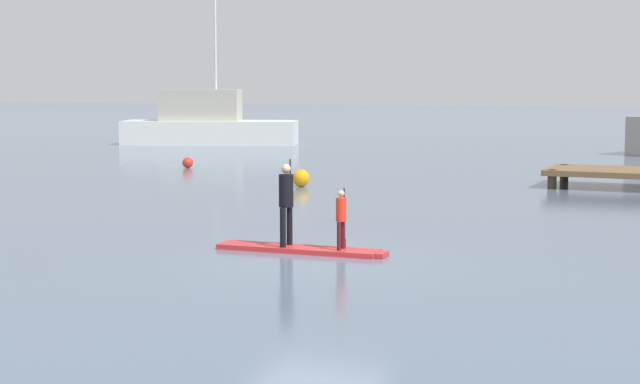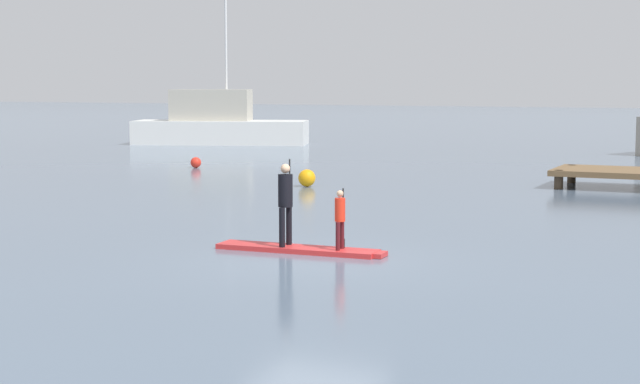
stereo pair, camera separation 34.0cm
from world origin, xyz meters
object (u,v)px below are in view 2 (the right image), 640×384
(paddler_adult, at_px, (286,199))
(mooring_buoy_mid, at_px, (307,178))
(paddleboard_near, at_px, (301,249))
(paddler_child_solo, at_px, (340,216))
(fishing_boat_green_midground, at_px, (218,124))
(mooring_buoy_far, at_px, (196,162))

(paddler_adult, distance_m, mooring_buoy_mid, 12.21)
(paddleboard_near, distance_m, paddler_child_solo, 1.09)
(paddleboard_near, height_order, mooring_buoy_mid, mooring_buoy_mid)
(paddleboard_near, distance_m, paddler_adult, 1.04)
(paddler_adult, relative_size, paddler_child_solo, 1.45)
(paddleboard_near, distance_m, fishing_boat_green_midground, 34.76)
(mooring_buoy_mid, bearing_deg, mooring_buoy_far, 147.06)
(paddler_adult, distance_m, mooring_buoy_far, 19.71)
(mooring_buoy_mid, height_order, mooring_buoy_far, mooring_buoy_mid)
(paddler_child_solo, distance_m, mooring_buoy_far, 20.37)
(fishing_boat_green_midground, relative_size, mooring_buoy_far, 23.02)
(paddleboard_near, bearing_deg, paddler_adult, -178.21)
(mooring_buoy_mid, relative_size, mooring_buoy_far, 1.32)
(paddler_adult, xyz_separation_m, paddler_child_solo, (1.15, 0.06, -0.29))
(fishing_boat_green_midground, xyz_separation_m, mooring_buoy_mid, (13.87, -17.88, -0.81))
(paddler_child_solo, bearing_deg, fishing_boat_green_midground, 124.44)
(paddler_child_solo, bearing_deg, paddler_adult, -176.86)
(paddler_child_solo, bearing_deg, mooring_buoy_far, 129.74)
(paddler_adult, bearing_deg, mooring_buoy_mid, 113.48)
(mooring_buoy_mid, distance_m, mooring_buoy_far, 8.35)
(paddler_adult, xyz_separation_m, mooring_buoy_mid, (-4.86, 11.18, -0.76))
(paddler_child_solo, relative_size, mooring_buoy_mid, 2.11)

